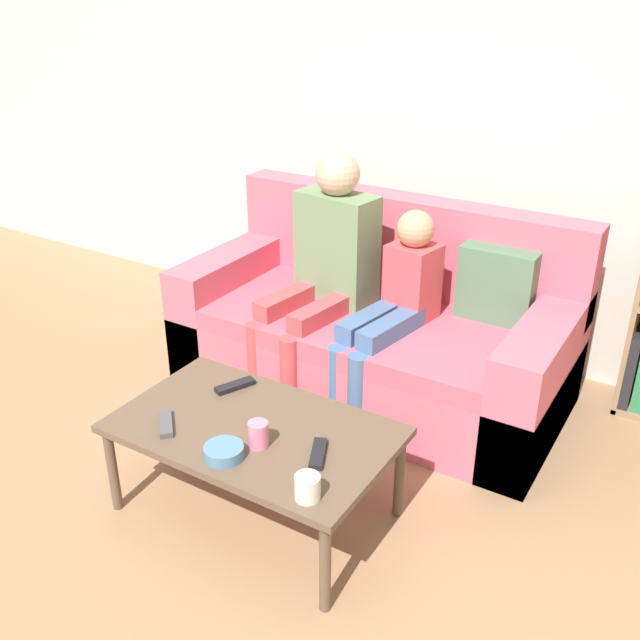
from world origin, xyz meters
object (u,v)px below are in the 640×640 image
at_px(coffee_table, 253,434).
at_px(snack_bowl, 224,452).
at_px(person_child, 393,304).
at_px(tv_remote_0, 318,454).
at_px(tv_remote_1, 166,424).
at_px(cup_far, 258,434).
at_px(tv_remote_2, 235,386).
at_px(person_adult, 327,257).
at_px(couch, 376,333).
at_px(cup_near, 307,487).

height_order(coffee_table, snack_bowl, snack_bowl).
height_order(coffee_table, person_child, person_child).
bearing_deg(tv_remote_0, coffee_table, 149.92).
bearing_deg(tv_remote_1, cup_far, -31.94).
height_order(person_child, tv_remote_2, person_child).
bearing_deg(coffee_table, person_adult, 105.89).
distance_m(couch, tv_remote_2, 0.96).
distance_m(couch, snack_bowl, 1.34).
height_order(coffee_table, person_adult, person_adult).
bearing_deg(person_child, coffee_table, -86.76).
distance_m(person_adult, cup_near, 1.47).
bearing_deg(tv_remote_1, person_adult, 46.11).
height_order(tv_remote_1, tv_remote_2, same).
xyz_separation_m(couch, tv_remote_1, (-0.23, -1.29, 0.11)).
distance_m(couch, cup_near, 1.44).
height_order(tv_remote_0, tv_remote_1, same).
relative_size(person_child, tv_remote_1, 6.36).
bearing_deg(cup_near, couch, 108.31).
bearing_deg(couch, tv_remote_0, -72.56).
distance_m(coffee_table, tv_remote_1, 0.33).
bearing_deg(tv_remote_1, person_child, 26.81).
bearing_deg(cup_near, tv_remote_0, 112.96).
distance_m(person_adult, person_child, 0.43).
bearing_deg(person_child, tv_remote_1, -99.25).
height_order(person_adult, cup_far, person_adult).
height_order(person_child, tv_remote_1, person_child).
height_order(person_child, tv_remote_0, person_child).
relative_size(person_child, tv_remote_2, 5.63).
bearing_deg(tv_remote_0, tv_remote_1, 168.94).
relative_size(cup_far, snack_bowl, 0.69).
xyz_separation_m(couch, tv_remote_0, (0.36, -1.15, 0.11)).
bearing_deg(snack_bowl, couch, 93.39).
bearing_deg(tv_remote_1, tv_remote_0, -30.96).
relative_size(couch, person_adult, 1.60).
xyz_separation_m(cup_near, tv_remote_0, (-0.09, 0.21, -0.03)).
xyz_separation_m(cup_far, tv_remote_0, (0.22, 0.06, -0.04)).
xyz_separation_m(coffee_table, cup_near, (0.40, -0.24, 0.08)).
xyz_separation_m(couch, cup_far, (0.14, -1.21, 0.15)).
distance_m(person_child, tv_remote_0, 1.03).
relative_size(coffee_table, cup_near, 12.26).
height_order(couch, snack_bowl, couch).
bearing_deg(cup_near, person_adult, 118.57).
height_order(person_child, cup_far, person_child).
distance_m(cup_near, tv_remote_0, 0.23).
relative_size(person_adult, tv_remote_0, 6.92).
relative_size(coffee_table, tv_remote_2, 6.10).
height_order(person_child, snack_bowl, person_child).
bearing_deg(cup_far, tv_remote_1, -167.47).
relative_size(tv_remote_1, snack_bowl, 1.08).
relative_size(person_adult, tv_remote_2, 6.91).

